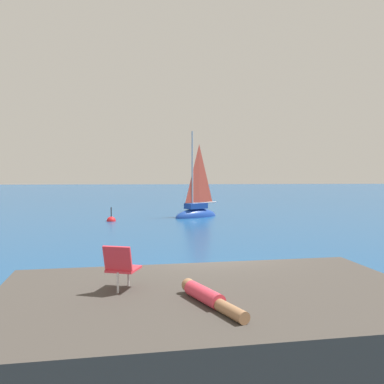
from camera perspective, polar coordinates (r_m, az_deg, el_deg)
name	(u,v)px	position (r m, az deg, el deg)	size (l,w,h in m)	color
ground_plane	(203,293)	(11.22, 1.49, -13.25)	(160.00, 160.00, 0.00)	navy
shore_ledge	(213,323)	(7.57, 2.76, -17.06)	(7.23, 4.45, 1.09)	#423D38
boulder_seaward	(252,304)	(10.45, 7.98, -14.51)	(1.22, 0.97, 0.67)	#453737
boulder_inland	(228,304)	(10.33, 4.82, -14.71)	(0.75, 0.60, 0.41)	#3B3639
sailboat_near	(196,212)	(28.27, 0.56, -2.67)	(3.32, 2.72, 6.18)	#193D99
person_sunbather	(208,297)	(6.69, 2.21, -13.84)	(0.86, 1.66, 0.25)	#DB384C
beach_chair	(121,265)	(7.42, -9.43, -9.59)	(0.63, 0.71, 0.80)	#E03342
marker_buoy	(111,221)	(26.51, -10.71, -3.82)	(0.56, 0.56, 1.13)	red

